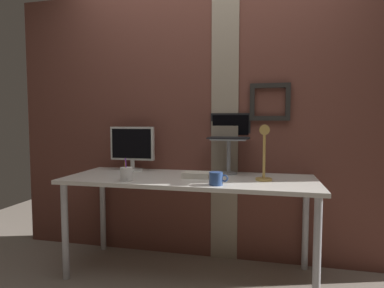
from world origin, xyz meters
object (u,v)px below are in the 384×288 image
(pen_cup, at_px, (126,174))
(coffee_mug, at_px, (216,179))
(monitor, at_px, (132,146))
(desk_lamp, at_px, (264,146))
(laptop, at_px, (230,131))

(pen_cup, bearing_deg, coffee_mug, 0.00)
(pen_cup, height_order, coffee_mug, pen_cup)
(monitor, relative_size, desk_lamp, 0.97)
(desk_lamp, bearing_deg, pen_cup, -168.72)
(monitor, height_order, laptop, laptop)
(laptop, xyz_separation_m, coffee_mug, (-0.03, -0.53, -0.30))
(laptop, height_order, desk_lamp, laptop)
(laptop, distance_m, coffee_mug, 0.61)
(pen_cup, bearing_deg, monitor, 108.58)
(laptop, height_order, pen_cup, laptop)
(laptop, distance_m, pen_cup, 0.91)
(laptop, relative_size, pen_cup, 2.03)
(desk_lamp, bearing_deg, coffee_mug, -148.30)
(laptop, bearing_deg, coffee_mug, -93.32)
(laptop, xyz_separation_m, desk_lamp, (0.28, -0.34, -0.09))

